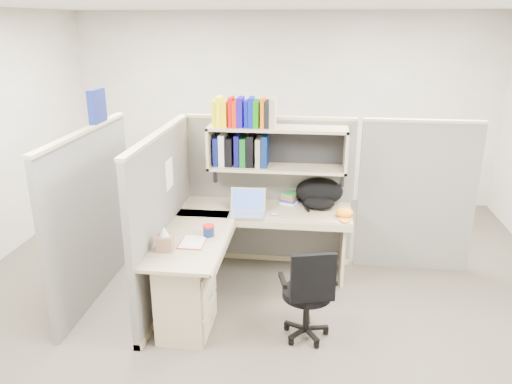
# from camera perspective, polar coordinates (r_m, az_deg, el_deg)

# --- Properties ---
(ground) EXTENTS (6.00, 6.00, 0.00)m
(ground) POSITION_cam_1_polar(r_m,az_deg,el_deg) (4.93, 0.35, -12.28)
(ground) COLOR #3B342E
(ground) RESTS_ON ground
(room_shell) EXTENTS (6.00, 6.00, 6.00)m
(room_shell) POSITION_cam_1_polar(r_m,az_deg,el_deg) (4.32, 0.39, 6.43)
(room_shell) COLOR #A7A297
(room_shell) RESTS_ON ground
(cubicle) EXTENTS (3.79, 1.84, 1.95)m
(cubicle) POSITION_cam_1_polar(r_m,az_deg,el_deg) (5.00, -3.22, -0.33)
(cubicle) COLOR #5D5D59
(cubicle) RESTS_ON ground
(desk) EXTENTS (1.74, 1.75, 0.73)m
(desk) POSITION_cam_1_polar(r_m,az_deg,el_deg) (4.53, -5.27, -9.01)
(desk) COLOR tan
(desk) RESTS_ON ground
(laptop) EXTENTS (0.36, 0.36, 0.25)m
(laptop) POSITION_cam_1_polar(r_m,az_deg,el_deg) (4.91, -1.06, -1.28)
(laptop) COLOR silver
(laptop) RESTS_ON desk
(backpack) EXTENTS (0.49, 0.38, 0.29)m
(backpack) POSITION_cam_1_polar(r_m,az_deg,el_deg) (5.18, 7.25, -0.14)
(backpack) COLOR black
(backpack) RESTS_ON desk
(orange_cap) EXTENTS (0.17, 0.20, 0.09)m
(orange_cap) POSITION_cam_1_polar(r_m,az_deg,el_deg) (4.97, 10.09, -2.31)
(orange_cap) COLOR orange
(orange_cap) RESTS_ON desk
(snack_canister) EXTENTS (0.10, 0.10, 0.10)m
(snack_canister) POSITION_cam_1_polar(r_m,az_deg,el_deg) (4.49, -5.44, -4.39)
(snack_canister) COLOR #0D214F
(snack_canister) RESTS_ON desk
(tissue_box) EXTENTS (0.14, 0.14, 0.21)m
(tissue_box) POSITION_cam_1_polar(r_m,az_deg,el_deg) (4.25, -10.40, -5.27)
(tissue_box) COLOR #8D6A4F
(tissue_box) RESTS_ON desk
(mouse) EXTENTS (0.10, 0.08, 0.03)m
(mouse) POSITION_cam_1_polar(r_m,az_deg,el_deg) (4.95, 2.14, -2.53)
(mouse) COLOR #86A7BE
(mouse) RESTS_ON desk
(paper_cup) EXTENTS (0.10, 0.10, 0.11)m
(paper_cup) POSITION_cam_1_polar(r_m,az_deg,el_deg) (5.28, 0.66, -0.63)
(paper_cup) COLOR white
(paper_cup) RESTS_ON desk
(book_stack) EXTENTS (0.23, 0.26, 0.11)m
(book_stack) POSITION_cam_1_polar(r_m,az_deg,el_deg) (5.30, 3.96, -0.63)
(book_stack) COLOR gray
(book_stack) RESTS_ON desk
(loose_paper) EXTENTS (0.20, 0.27, 0.00)m
(loose_paper) POSITION_cam_1_polar(r_m,az_deg,el_deg) (4.41, -7.23, -5.67)
(loose_paper) COLOR white
(loose_paper) RESTS_ON desk
(task_chair) EXTENTS (0.49, 0.45, 0.87)m
(task_chair) POSITION_cam_1_polar(r_m,az_deg,el_deg) (4.27, 5.90, -12.99)
(task_chair) COLOR black
(task_chair) RESTS_ON ground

